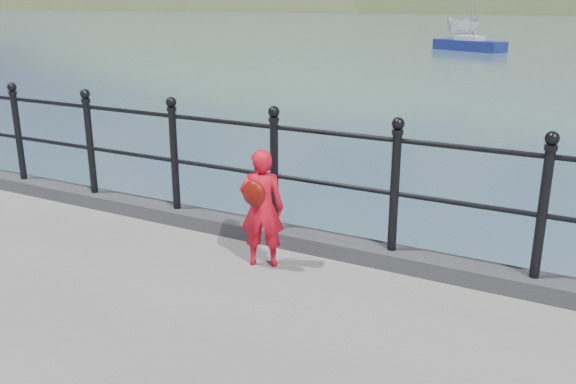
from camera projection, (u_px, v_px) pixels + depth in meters
The scene contains 6 objects.
ground at pixel (235, 311), 6.73m from camera, with size 600.00×600.00×0.00m, color #2D4251.
kerb at pixel (224, 224), 6.28m from camera, with size 60.00×0.30×0.15m, color #28282B.
railing at pixel (222, 153), 6.06m from camera, with size 18.11×0.11×1.20m.
child at pixel (262, 208), 5.34m from camera, with size 0.46×0.39×1.07m.
launch_white at pixel (462, 27), 56.94m from camera, with size 1.69×4.50×1.74m, color silver.
sailboat_port at pixel (469, 46), 41.51m from camera, with size 5.21×3.52×7.40m.
Camera 1 is at (3.37, -5.03, 3.28)m, focal length 38.00 mm.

